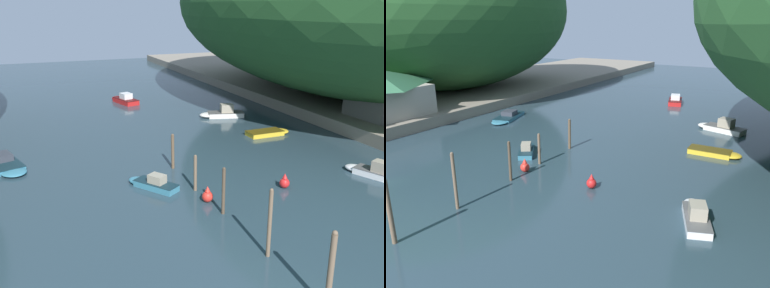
# 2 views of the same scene
# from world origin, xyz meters

# --- Properties ---
(water_surface) EXTENTS (130.00, 130.00, 0.00)m
(water_surface) POSITION_xyz_m (0.00, 30.00, 0.00)
(water_surface) COLOR #283D47
(water_surface) RESTS_ON ground
(left_bank) EXTENTS (22.00, 120.00, 1.21)m
(left_bank) POSITION_xyz_m (-27.90, 30.00, 0.61)
(left_bank) COLOR gray
(left_bank) RESTS_ON ground
(hillside_left) EXTENTS (29.89, 41.85, 22.49)m
(hillside_left) POSITION_xyz_m (-29.00, 36.35, 12.46)
(hillside_left) COLOR #285628
(hillside_left) RESTS_ON left_bank
(boat_far_right_bank) EXTENTS (5.14, 2.92, 1.43)m
(boat_far_right_bank) POSITION_xyz_m (9.46, 36.66, 0.43)
(boat_far_right_bank) COLOR silver
(boat_far_right_bank) RESTS_ON water_surface
(boat_red_skiff) EXTENTS (4.31, 1.66, 0.45)m
(boat_red_skiff) POSITION_xyz_m (10.65, 28.73, 0.22)
(boat_red_skiff) COLOR gold
(boat_red_skiff) RESTS_ON water_surface
(boat_white_cruiser) EXTENTS (3.65, 6.37, 0.87)m
(boat_white_cruiser) POSITION_xyz_m (-12.76, 29.07, 0.27)
(boat_white_cruiser) COLOR teal
(boat_white_cruiser) RESTS_ON water_surface
(boat_open_rowboat) EXTENTS (2.86, 5.27, 1.31)m
(boat_open_rowboat) POSITION_xyz_m (1.22, 48.14, 0.41)
(boat_open_rowboat) COLOR red
(boat_open_rowboat) RESTS_ON water_surface
(boat_cabin_cruiser) EXTENTS (2.71, 4.54, 1.26)m
(boat_cabin_cruiser) POSITION_xyz_m (11.94, 16.79, 0.37)
(boat_cabin_cruiser) COLOR white
(boat_cabin_cruiser) RESTS_ON water_surface
(boat_far_upstream) EXTENTS (3.09, 3.86, 1.03)m
(boat_far_upstream) POSITION_xyz_m (-3.53, 21.02, 0.32)
(boat_far_upstream) COLOR teal
(boat_far_upstream) RESTS_ON water_surface
(mooring_post_nearest) EXTENTS (0.25, 0.25, 3.59)m
(mooring_post_nearest) POSITION_xyz_m (-0.64, 6.55, 1.80)
(mooring_post_nearest) COLOR brown
(mooring_post_nearest) RESTS_ON water_surface
(mooring_post_second) EXTENTS (0.20, 0.20, 3.63)m
(mooring_post_second) POSITION_xyz_m (-0.76, 10.80, 1.82)
(mooring_post_second) COLOR brown
(mooring_post_second) RESTS_ON water_surface
(mooring_post_middle) EXTENTS (0.20, 0.20, 2.95)m
(mooring_post_middle) POSITION_xyz_m (-0.78, 15.71, 1.48)
(mooring_post_middle) COLOR #4C3D2D
(mooring_post_middle) RESTS_ON water_surface
(mooring_post_fourth) EXTENTS (0.21, 0.21, 2.52)m
(mooring_post_fourth) POSITION_xyz_m (-1.00, 19.44, 1.27)
(mooring_post_fourth) COLOR brown
(mooring_post_fourth) RESTS_ON water_surface
(mooring_post_farthest) EXTENTS (0.24, 0.24, 2.72)m
(mooring_post_farthest) POSITION_xyz_m (-0.96, 23.88, 1.37)
(mooring_post_farthest) COLOR brown
(mooring_post_farthest) RESTS_ON water_surface
(channel_buoy_near) EXTENTS (0.70, 0.70, 1.05)m
(channel_buoy_near) POSITION_xyz_m (-0.96, 17.55, 0.41)
(channel_buoy_near) COLOR red
(channel_buoy_near) RESTS_ON water_surface
(channel_buoy_far) EXTENTS (0.69, 0.69, 1.03)m
(channel_buoy_far) POSITION_xyz_m (4.77, 17.54, 0.40)
(channel_buoy_far) COLOR red
(channel_buoy_far) RESTS_ON water_surface
(person_on_quay) EXTENTS (0.27, 0.41, 1.69)m
(person_on_quay) POSITION_xyz_m (-19.37, 21.38, 2.19)
(person_on_quay) COLOR #282D3D
(person_on_quay) RESTS_ON left_bank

